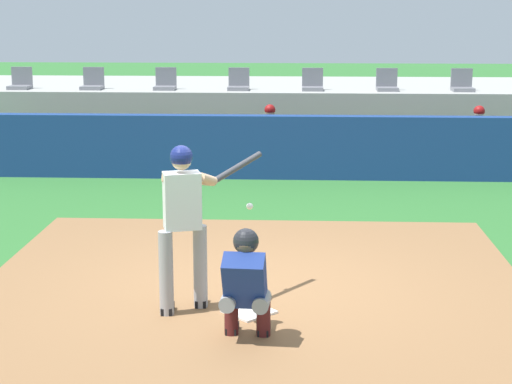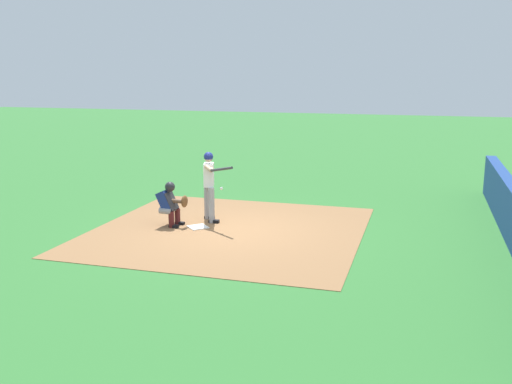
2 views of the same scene
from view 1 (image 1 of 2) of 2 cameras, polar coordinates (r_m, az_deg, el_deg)
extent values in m
plane|color=#2D6B2D|center=(9.89, -0.20, -6.54)|extent=(80.00, 80.00, 0.00)
cube|color=olive|center=(9.89, -0.20, -6.51)|extent=(6.40, 6.40, 0.01)
cube|color=white|center=(9.13, -0.47, -8.02)|extent=(0.62, 0.62, 0.02)
cylinder|color=#99999E|center=(9.00, -6.05, -5.47)|extent=(0.15, 0.15, 0.92)
cylinder|color=#99999E|center=(9.19, -3.76, -5.04)|extent=(0.15, 0.15, 0.92)
cube|color=white|center=(8.89, -4.98, -0.58)|extent=(0.43, 0.34, 0.60)
sphere|color=tan|center=(8.80, -5.03, 2.15)|extent=(0.21, 0.21, 0.21)
sphere|color=navy|center=(8.80, -5.03, 2.37)|extent=(0.24, 0.24, 0.24)
cylinder|color=tan|center=(8.93, -4.56, 0.86)|extent=(0.56, 0.30, 0.18)
cylinder|color=tan|center=(8.91, -3.28, 0.86)|extent=(0.22, 0.27, 0.17)
cylinder|color=#333338|center=(9.31, -1.26, 1.67)|extent=(0.52, 0.74, 0.24)
cube|color=black|center=(9.19, -5.94, -7.82)|extent=(0.13, 0.26, 0.09)
cube|color=black|center=(9.38, -3.69, -7.35)|extent=(0.13, 0.26, 0.09)
cylinder|color=gray|center=(8.30, -1.82, -7.26)|extent=(0.18, 0.33, 0.16)
cylinder|color=#4C1919|center=(8.51, -1.66, -8.25)|extent=(0.14, 0.14, 0.42)
cube|color=black|center=(8.62, -1.60, -9.17)|extent=(0.13, 0.25, 0.08)
cylinder|color=gray|center=(8.26, 0.40, -7.35)|extent=(0.18, 0.33, 0.16)
cylinder|color=#4C1919|center=(8.47, 0.50, -8.34)|extent=(0.14, 0.14, 0.42)
cube|color=black|center=(8.59, 0.54, -9.26)|extent=(0.13, 0.25, 0.08)
cube|color=navy|center=(8.16, -0.76, -5.96)|extent=(0.43, 0.46, 0.57)
cube|color=#2D2D33|center=(8.27, -0.66, -5.70)|extent=(0.40, 0.28, 0.45)
sphere|color=brown|center=(8.13, -0.70, -3.50)|extent=(0.21, 0.21, 0.21)
sphere|color=#232328|center=(8.15, -0.68, -3.33)|extent=(0.25, 0.25, 0.25)
cylinder|color=brown|center=(8.37, -0.84, -5.47)|extent=(0.13, 0.46, 0.10)
ellipsoid|color=brown|center=(8.59, -0.91, -5.01)|extent=(0.29, 0.14, 0.30)
sphere|color=white|center=(9.43, -0.43, -0.96)|extent=(0.07, 0.07, 0.07)
cube|color=navy|center=(16.07, 1.02, 3.03)|extent=(13.00, 0.30, 1.20)
cube|color=olive|center=(17.11, 1.13, 2.33)|extent=(11.80, 0.44, 0.45)
cylinder|color=#939399|center=(16.83, 0.46, 3.08)|extent=(0.15, 0.40, 0.15)
cylinder|color=#939399|center=(16.68, 0.43, 2.07)|extent=(0.13, 0.13, 0.45)
cube|color=maroon|center=(16.66, 0.43, 1.41)|extent=(0.11, 0.24, 0.08)
cylinder|color=#939399|center=(16.82, 1.35, 3.07)|extent=(0.15, 0.40, 0.15)
cylinder|color=#939399|center=(16.67, 1.33, 2.06)|extent=(0.13, 0.13, 0.45)
cube|color=maroon|center=(16.65, 1.32, 1.41)|extent=(0.11, 0.24, 0.08)
cube|color=navy|center=(17.00, 0.93, 4.09)|extent=(0.36, 0.22, 0.54)
sphere|color=tan|center=(16.95, 0.94, 5.40)|extent=(0.20, 0.20, 0.20)
sphere|color=maroon|center=(16.95, 0.94, 5.53)|extent=(0.22, 0.22, 0.22)
cylinder|color=tan|center=(16.89, 0.24, 3.67)|extent=(0.09, 0.41, 0.22)
cylinder|color=tan|center=(16.87, 1.60, 3.66)|extent=(0.09, 0.41, 0.22)
cylinder|color=#939399|center=(17.16, 14.34, 2.87)|extent=(0.15, 0.40, 0.15)
cylinder|color=#939399|center=(17.01, 14.42, 1.88)|extent=(0.13, 0.13, 0.45)
cube|color=maroon|center=(17.00, 14.42, 1.24)|extent=(0.11, 0.24, 0.08)
cylinder|color=#939399|center=(17.22, 15.19, 2.86)|extent=(0.15, 0.40, 0.15)
cylinder|color=#939399|center=(17.07, 15.28, 1.87)|extent=(0.13, 0.13, 0.45)
cube|color=maroon|center=(17.05, 15.28, 1.23)|extent=(0.11, 0.24, 0.08)
cube|color=navy|center=(17.36, 14.67, 3.86)|extent=(0.36, 0.22, 0.54)
sphere|color=beige|center=(17.31, 14.74, 5.14)|extent=(0.20, 0.20, 0.20)
sphere|color=maroon|center=(17.31, 14.74, 5.27)|extent=(0.22, 0.22, 0.22)
cylinder|color=beige|center=(17.20, 14.09, 3.46)|extent=(0.09, 0.41, 0.22)
cylinder|color=beige|center=(17.28, 15.39, 3.42)|extent=(0.09, 0.41, 0.22)
cube|color=#9E9E99|center=(20.41, 1.42, 5.31)|extent=(15.00, 4.40, 1.40)
cube|color=slate|center=(19.72, -15.57, 6.78)|extent=(0.46, 0.46, 0.08)
cube|color=slate|center=(19.89, -15.43, 7.53)|extent=(0.46, 0.06, 0.40)
cube|color=slate|center=(19.28, -10.94, 6.89)|extent=(0.46, 0.46, 0.08)
cube|color=slate|center=(19.45, -10.83, 7.65)|extent=(0.46, 0.06, 0.40)
cube|color=slate|center=(18.96, -6.13, 6.95)|extent=(0.46, 0.46, 0.08)
cube|color=slate|center=(19.13, -6.05, 7.72)|extent=(0.46, 0.06, 0.40)
cube|color=slate|center=(18.77, -1.19, 6.97)|extent=(0.46, 0.46, 0.08)
cube|color=slate|center=(18.95, -1.15, 7.75)|extent=(0.46, 0.06, 0.40)
cube|color=slate|center=(18.73, 3.81, 6.93)|extent=(0.46, 0.46, 0.08)
cube|color=slate|center=(18.91, 3.81, 7.71)|extent=(0.46, 0.06, 0.40)
cube|color=slate|center=(18.83, 8.80, 6.84)|extent=(0.46, 0.46, 0.08)
cube|color=slate|center=(19.01, 8.76, 7.62)|extent=(0.46, 0.06, 0.40)
cube|color=slate|center=(19.07, 13.69, 6.70)|extent=(0.46, 0.46, 0.08)
cube|color=slate|center=(19.24, 13.62, 7.47)|extent=(0.46, 0.06, 0.40)
camera|label=2|loc=(18.41, 45.23, 10.63)|focal=40.07mm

